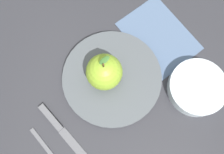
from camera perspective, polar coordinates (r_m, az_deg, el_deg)
ground_plane at (r=0.59m, az=-0.60°, el=-3.32°), size 2.40×2.40×0.00m
dinner_plate at (r=0.59m, az=0.00°, el=-0.22°), size 0.23×0.23×0.02m
apple at (r=0.54m, az=-1.79°, el=1.16°), size 0.08×0.08×0.10m
side_bowl at (r=0.61m, az=18.80°, el=-2.23°), size 0.13×0.13×0.03m
knife at (r=0.59m, az=-11.31°, el=-11.83°), size 0.12×0.16×0.01m
linen_napkin at (r=0.65m, az=10.60°, el=9.18°), size 0.22×0.23×0.00m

